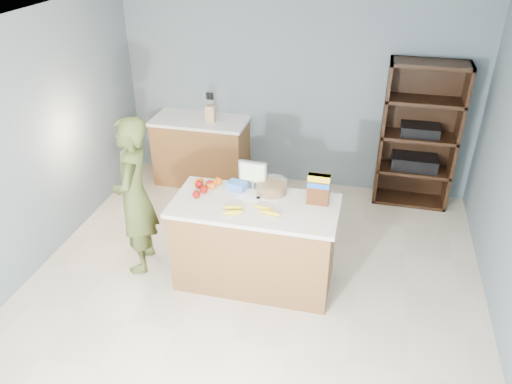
% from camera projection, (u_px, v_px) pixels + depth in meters
% --- Properties ---
extents(floor, '(4.50, 5.00, 0.02)m').
position_uv_depth(floor, '(248.00, 299.00, 4.83)').
color(floor, beige).
rests_on(floor, ground).
extents(walls, '(4.52, 5.02, 2.51)m').
position_uv_depth(walls, '(246.00, 143.00, 4.01)').
color(walls, slate).
rests_on(walls, ground).
extents(counter_peninsula, '(1.56, 0.76, 0.90)m').
position_uv_depth(counter_peninsula, '(255.00, 246.00, 4.88)').
color(counter_peninsula, brown).
rests_on(counter_peninsula, ground).
extents(back_cabinet, '(1.24, 0.62, 0.90)m').
position_uv_depth(back_cabinet, '(202.00, 150.00, 6.71)').
color(back_cabinet, brown).
rests_on(back_cabinet, ground).
extents(shelving_unit, '(0.90, 0.40, 1.80)m').
position_uv_depth(shelving_unit, '(418.00, 137.00, 6.07)').
color(shelving_unit, black).
rests_on(shelving_unit, ground).
extents(person, '(0.52, 0.68, 1.65)m').
position_uv_depth(person, '(135.00, 197.00, 4.91)').
color(person, '#475424').
rests_on(person, ground).
extents(knife_block, '(0.12, 0.10, 0.31)m').
position_uv_depth(knife_block, '(211.00, 113.00, 6.34)').
color(knife_block, tan).
rests_on(knife_block, back_cabinet).
extents(envelopes, '(0.42, 0.17, 0.00)m').
position_uv_depth(envelopes, '(258.00, 198.00, 4.73)').
color(envelopes, white).
rests_on(envelopes, counter_peninsula).
extents(bananas, '(0.55, 0.23, 0.04)m').
position_uv_depth(bananas, '(250.00, 210.00, 4.50)').
color(bananas, yellow).
rests_on(bananas, counter_peninsula).
extents(apples, '(0.18, 0.30, 0.08)m').
position_uv_depth(apples, '(202.00, 188.00, 4.82)').
color(apples, '#940E08').
rests_on(apples, counter_peninsula).
extents(oranges, '(0.27, 0.18, 0.06)m').
position_uv_depth(oranges, '(209.00, 183.00, 4.93)').
color(oranges, orange).
rests_on(oranges, counter_peninsula).
extents(blue_carton, '(0.21, 0.16, 0.08)m').
position_uv_depth(blue_carton, '(237.00, 186.00, 4.86)').
color(blue_carton, blue).
rests_on(blue_carton, counter_peninsula).
extents(salad_bowl, '(0.30, 0.30, 0.13)m').
position_uv_depth(salad_bowl, '(271.00, 188.00, 4.79)').
color(salad_bowl, '#267219').
rests_on(salad_bowl, counter_peninsula).
extents(tv, '(0.28, 0.12, 0.28)m').
position_uv_depth(tv, '(253.00, 173.00, 4.83)').
color(tv, silver).
rests_on(tv, counter_peninsula).
extents(cereal_box, '(0.20, 0.08, 0.30)m').
position_uv_depth(cereal_box, '(319.00, 187.00, 4.55)').
color(cereal_box, '#592B14').
rests_on(cereal_box, counter_peninsula).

